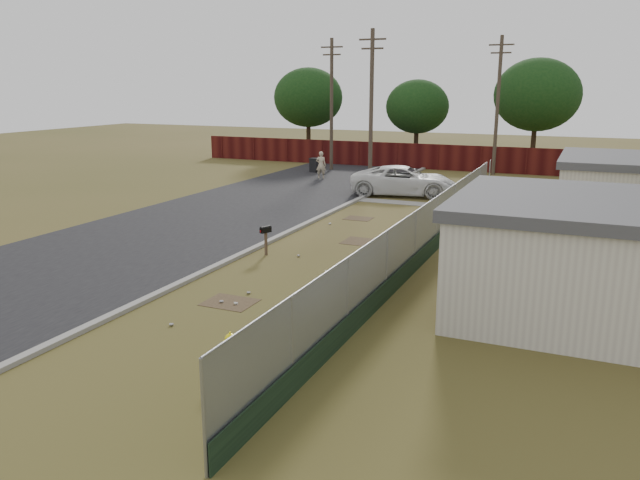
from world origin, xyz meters
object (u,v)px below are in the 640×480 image
at_px(mailbox, 266,232).
at_px(trash_bin, 315,165).
at_px(pedestrian, 321,165).
at_px(fire_hydrant, 231,353).
at_px(pickup_truck, 404,181).

distance_m(mailbox, trash_bin, 21.81).
height_order(mailbox, pedestrian, pedestrian).
height_order(fire_hydrant, pedestrian, pedestrian).
xyz_separation_m(mailbox, trash_bin, (-7.29, 20.56, -0.34)).
distance_m(pickup_truck, pedestrian, 7.74).
distance_m(mailbox, pedestrian, 18.77).
relative_size(fire_hydrant, mailbox, 0.82).
xyz_separation_m(pickup_truck, trash_bin, (-8.30, 6.58, -0.30)).
bearing_deg(mailbox, pickup_truck, 85.86).
xyz_separation_m(fire_hydrant, mailbox, (-3.74, 8.46, 0.43)).
relative_size(fire_hydrant, trash_bin, 0.90).
bearing_deg(mailbox, pedestrian, 107.57).
bearing_deg(mailbox, trash_bin, 109.53).
relative_size(mailbox, pickup_truck, 0.18).
relative_size(fire_hydrant, pedestrian, 0.50).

